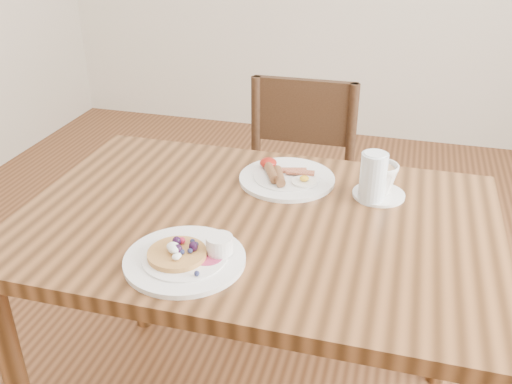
{
  "coord_description": "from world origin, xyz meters",
  "views": [
    {
      "loc": [
        0.33,
        -1.2,
        1.48
      ],
      "look_at": [
        0.0,
        0.0,
        0.82
      ],
      "focal_mm": 40.0,
      "sensor_mm": 36.0,
      "label": 1
    }
  ],
  "objects_px": {
    "dining_table": "(256,249)",
    "water_glass": "(373,178)",
    "breakfast_plate": "(285,177)",
    "pancake_plate": "(187,256)",
    "teacup_saucer": "(380,181)",
    "chair_far": "(295,192)"
  },
  "relations": [
    {
      "from": "dining_table",
      "to": "water_glass",
      "type": "height_order",
      "value": "water_glass"
    },
    {
      "from": "teacup_saucer",
      "to": "water_glass",
      "type": "bearing_deg",
      "value": -117.96
    },
    {
      "from": "dining_table",
      "to": "pancake_plate",
      "type": "distance_m",
      "value": 0.27
    },
    {
      "from": "dining_table",
      "to": "teacup_saucer",
      "type": "bearing_deg",
      "value": 34.16
    },
    {
      "from": "chair_far",
      "to": "dining_table",
      "type": "bearing_deg",
      "value": 91.37
    },
    {
      "from": "breakfast_plate",
      "to": "water_glass",
      "type": "bearing_deg",
      "value": -12.54
    },
    {
      "from": "breakfast_plate",
      "to": "teacup_saucer",
      "type": "relative_size",
      "value": 1.93
    },
    {
      "from": "dining_table",
      "to": "breakfast_plate",
      "type": "relative_size",
      "value": 4.44
    },
    {
      "from": "pancake_plate",
      "to": "water_glass",
      "type": "height_order",
      "value": "water_glass"
    },
    {
      "from": "pancake_plate",
      "to": "teacup_saucer",
      "type": "xyz_separation_m",
      "value": [
        0.38,
        0.43,
        0.03
      ]
    },
    {
      "from": "water_glass",
      "to": "chair_far",
      "type": "bearing_deg",
      "value": 122.22
    },
    {
      "from": "chair_far",
      "to": "pancake_plate",
      "type": "xyz_separation_m",
      "value": [
        -0.07,
        -0.87,
        0.27
      ]
    },
    {
      "from": "water_glass",
      "to": "teacup_saucer",
      "type": "bearing_deg",
      "value": 62.04
    },
    {
      "from": "breakfast_plate",
      "to": "water_glass",
      "type": "relative_size",
      "value": 2.0
    },
    {
      "from": "chair_far",
      "to": "breakfast_plate",
      "type": "distance_m",
      "value": 0.5
    },
    {
      "from": "teacup_saucer",
      "to": "dining_table",
      "type": "bearing_deg",
      "value": -145.84
    },
    {
      "from": "dining_table",
      "to": "pancake_plate",
      "type": "relative_size",
      "value": 4.44
    },
    {
      "from": "chair_far",
      "to": "pancake_plate",
      "type": "distance_m",
      "value": 0.91
    },
    {
      "from": "pancake_plate",
      "to": "breakfast_plate",
      "type": "relative_size",
      "value": 1.0
    },
    {
      "from": "dining_table",
      "to": "breakfast_plate",
      "type": "height_order",
      "value": "breakfast_plate"
    },
    {
      "from": "chair_far",
      "to": "teacup_saucer",
      "type": "bearing_deg",
      "value": 124.61
    },
    {
      "from": "pancake_plate",
      "to": "dining_table",
      "type": "bearing_deg",
      "value": 67.91
    }
  ]
}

